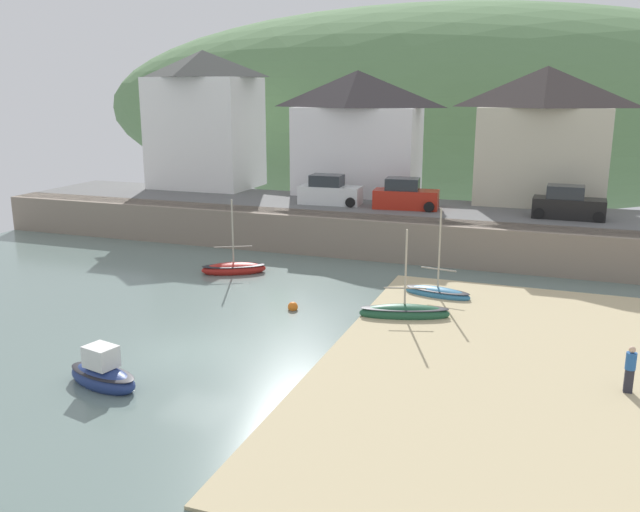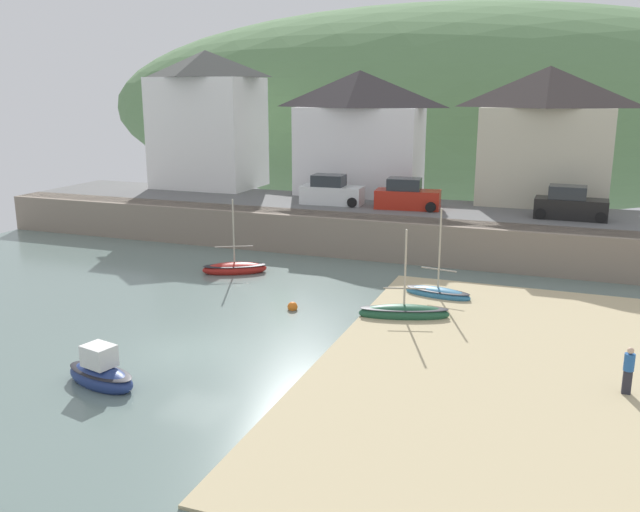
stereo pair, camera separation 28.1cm
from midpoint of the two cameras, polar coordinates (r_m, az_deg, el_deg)
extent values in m
cube|color=slate|center=(26.87, -10.95, -7.94)|extent=(48.00, 40.00, 0.06)
cube|color=tan|center=(25.28, 20.66, -9.88)|extent=(18.00, 22.00, 0.10)
cube|color=gray|center=(41.37, 1.03, 1.87)|extent=(48.00, 2.40, 2.40)
cube|color=#606060|center=(44.60, 2.59, 4.25)|extent=(48.00, 9.00, 0.10)
ellipsoid|color=#59804F|center=(77.77, 9.78, 12.21)|extent=(80.00, 44.00, 22.06)
cube|color=white|center=(53.56, -9.83, 10.24)|extent=(7.58, 5.87, 8.32)
pyramid|color=#3E413D|center=(53.49, -10.07, 15.75)|extent=(7.88, 6.17, 1.99)
cube|color=white|center=(48.78, 2.97, 8.83)|extent=(8.76, 4.01, 6.22)
pyramid|color=#3E393A|center=(48.59, 3.03, 13.97)|extent=(9.06, 4.31, 2.52)
cube|color=beige|center=(46.69, 18.08, 8.00)|extent=(8.15, 4.04, 6.32)
pyramid|color=#443C3B|center=(46.49, 18.50, 13.45)|extent=(8.45, 4.34, 2.58)
ellipsoid|color=teal|center=(33.27, 9.69, -3.17)|extent=(3.40, 1.50, 0.68)
ellipsoid|color=black|center=(33.21, 9.70, -2.86)|extent=(3.33, 1.47, 0.12)
cylinder|color=#B2A893|center=(32.67, 9.85, 0.66)|extent=(0.09, 0.09, 3.89)
cylinder|color=gray|center=(32.93, 9.77, -1.11)|extent=(1.75, 0.34, 0.07)
ellipsoid|color=#A91E18|center=(37.39, -7.53, -1.13)|extent=(3.67, 2.74, 0.78)
ellipsoid|color=black|center=(37.34, -7.54, -0.81)|extent=(3.60, 2.69, 0.12)
cylinder|color=#B2A893|center=(36.90, -7.64, 2.08)|extent=(0.09, 0.09, 3.50)
cylinder|color=gray|center=(37.08, -7.59, 0.78)|extent=(1.86, 1.06, 0.07)
ellipsoid|color=navy|center=(24.57, -18.24, -9.86)|extent=(3.16, 1.82, 0.91)
ellipsoid|color=black|center=(24.47, -18.28, -9.33)|extent=(3.09, 1.78, 0.12)
cube|color=silver|center=(24.26, -18.39, -8.08)|extent=(1.20, 1.03, 0.74)
ellipsoid|color=#1F5337|center=(30.04, 6.90, -4.86)|extent=(4.11, 2.12, 0.86)
ellipsoid|color=black|center=(29.97, 6.91, -4.43)|extent=(4.03, 2.07, 0.12)
cylinder|color=#B2A893|center=(29.43, 7.02, -0.95)|extent=(0.09, 0.09, 3.38)
cylinder|color=gray|center=(29.69, 6.96, -2.72)|extent=(1.79, 0.60, 0.07)
cube|color=silver|center=(44.98, 0.71, 5.19)|extent=(4.17, 1.89, 1.20)
cube|color=#282D33|center=(44.92, 0.41, 6.40)|extent=(2.17, 1.59, 0.80)
cylinder|color=black|center=(45.27, 3.02, 4.87)|extent=(0.64, 0.22, 0.64)
cylinder|color=black|center=(43.76, 2.41, 4.56)|extent=(0.64, 0.22, 0.64)
cylinder|color=black|center=(46.32, -0.90, 5.09)|extent=(0.64, 0.22, 0.64)
cylinder|color=black|center=(44.85, -1.63, 4.79)|extent=(0.64, 0.22, 0.64)
cube|color=#B42517|center=(43.58, 7.11, 4.79)|extent=(4.26, 2.12, 1.20)
cube|color=#282D33|center=(43.49, 6.83, 6.05)|extent=(2.25, 1.71, 0.80)
cylinder|color=black|center=(44.07, 9.43, 4.45)|extent=(0.64, 0.22, 0.64)
cylinder|color=black|center=(42.52, 9.03, 4.12)|extent=(0.64, 0.22, 0.64)
cylinder|color=black|center=(44.77, 5.27, 4.73)|extent=(0.64, 0.22, 0.64)
cylinder|color=black|center=(43.25, 4.73, 4.41)|extent=(0.64, 0.22, 0.64)
cube|color=black|center=(42.52, 20.15, 3.82)|extent=(4.13, 1.78, 1.20)
cube|color=#282D33|center=(42.38, 19.92, 5.11)|extent=(2.13, 1.54, 0.80)
cylinder|color=black|center=(43.40, 22.30, 3.44)|extent=(0.64, 0.22, 0.64)
cylinder|color=black|center=(41.83, 22.36, 3.07)|extent=(0.64, 0.22, 0.64)
cylinder|color=black|center=(43.38, 17.95, 3.80)|extent=(0.64, 0.22, 0.64)
cylinder|color=black|center=(41.80, 17.85, 3.45)|extent=(0.64, 0.22, 0.64)
cube|color=#282833|center=(24.75, 24.39, -9.61)|extent=(0.28, 0.20, 0.82)
cylinder|color=#23569E|center=(24.50, 24.55, -8.10)|extent=(0.34, 0.34, 0.58)
sphere|color=#D1A889|center=(24.36, 24.65, -7.22)|extent=(0.22, 0.22, 0.22)
sphere|color=orange|center=(31.04, -2.58, -4.33)|extent=(0.47, 0.47, 0.47)
camera|label=1|loc=(0.14, -89.71, 0.07)|focal=37.76mm
camera|label=2|loc=(0.14, 90.29, -0.07)|focal=37.76mm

